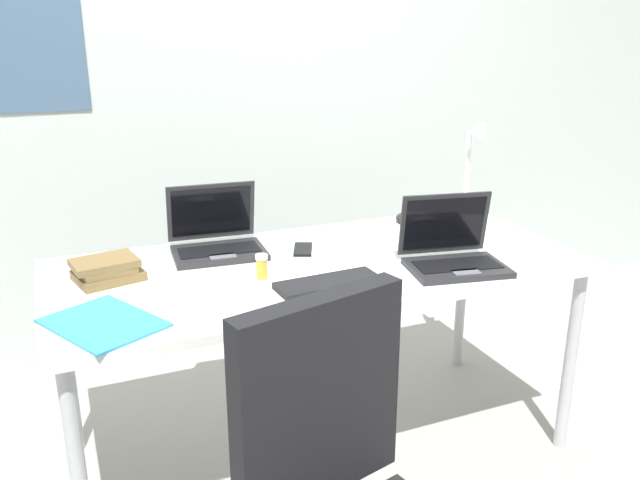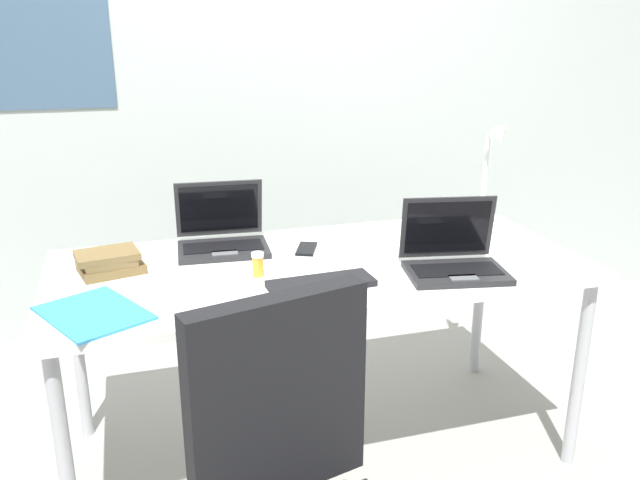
{
  "view_description": "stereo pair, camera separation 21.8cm",
  "coord_description": "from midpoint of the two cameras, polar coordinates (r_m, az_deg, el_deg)",
  "views": [
    {
      "loc": [
        -0.81,
        -1.92,
        1.5
      ],
      "look_at": [
        0.0,
        0.0,
        0.82
      ],
      "focal_mm": 36.39,
      "sensor_mm": 36.0,
      "label": 1
    },
    {
      "loc": [
        -0.6,
        -1.99,
        1.5
      ],
      "look_at": [
        0.0,
        0.0,
        0.82
      ],
      "focal_mm": 36.39,
      "sensor_mm": 36.0,
      "label": 2
    }
  ],
  "objects": [
    {
      "name": "cell_phone",
      "position": [
        2.33,
        -4.2,
        -0.87
      ],
      "size": [
        0.11,
        0.15,
        0.01
      ],
      "primitive_type": "cube",
      "rotation": [
        0.0,
        0.0,
        -0.4
      ],
      "color": "black",
      "rests_on": "desk"
    },
    {
      "name": "paper_folder_center",
      "position": [
        1.89,
        -21.74,
        -6.86
      ],
      "size": [
        0.35,
        0.38,
        0.01
      ],
      "primitive_type": "cube",
      "rotation": [
        0.0,
        0.0,
        0.47
      ],
      "color": "#338CC6",
      "rests_on": "desk"
    },
    {
      "name": "desk_lamp",
      "position": [
        2.75,
        11.0,
        5.97
      ],
      "size": [
        0.12,
        0.18,
        0.4
      ],
      "color": "white",
      "rests_on": "desk"
    },
    {
      "name": "desk",
      "position": [
        2.23,
        -2.81,
        -3.39
      ],
      "size": [
        1.8,
        0.8,
        0.74
      ],
      "color": "white",
      "rests_on": "ground_plane"
    },
    {
      "name": "laptop_near_mouse",
      "position": [
        2.18,
        8.83,
        -1.23
      ],
      "size": [
        0.36,
        0.31,
        0.23
      ],
      "color": "#232326",
      "rests_on": "desk"
    },
    {
      "name": "wall_back",
      "position": [
        3.14,
        -10.16,
        14.21
      ],
      "size": [
        6.0,
        0.13,
        2.6
      ],
      "color": "#B2BCB7",
      "rests_on": "ground_plane"
    },
    {
      "name": "ground_plane",
      "position": [
        2.56,
        -2.56,
        -17.75
      ],
      "size": [
        12.0,
        12.0,
        0.0
      ],
      "primitive_type": "plane",
      "color": "gray"
    },
    {
      "name": "book_stack",
      "position": [
        2.18,
        -21.0,
        -2.55
      ],
      "size": [
        0.23,
        0.2,
        0.07
      ],
      "color": "brown",
      "rests_on": "desk"
    },
    {
      "name": "pill_bottle",
      "position": [
        2.08,
        -8.16,
        -2.35
      ],
      "size": [
        0.04,
        0.04,
        0.08
      ],
      "color": "gold",
      "rests_on": "desk"
    },
    {
      "name": "laptop_near_lamp",
      "position": [
        2.34,
        -11.73,
        0.0
      ],
      "size": [
        0.34,
        0.29,
        0.23
      ],
      "color": "#232326",
      "rests_on": "desk"
    },
    {
      "name": "external_keyboard",
      "position": [
        2.01,
        -2.37,
        -3.88
      ],
      "size": [
        0.34,
        0.14,
        0.02
      ],
      "primitive_type": "cube",
      "rotation": [
        0.0,
        0.0,
        0.05
      ],
      "color": "black",
      "rests_on": "desk"
    },
    {
      "name": "computer_mouse",
      "position": [
        2.67,
        4.97,
        1.92
      ],
      "size": [
        0.1,
        0.11,
        0.03
      ],
      "primitive_type": "ellipsoid",
      "rotation": [
        0.0,
        0.0,
        -0.53
      ],
      "color": "black",
      "rests_on": "desk"
    }
  ]
}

